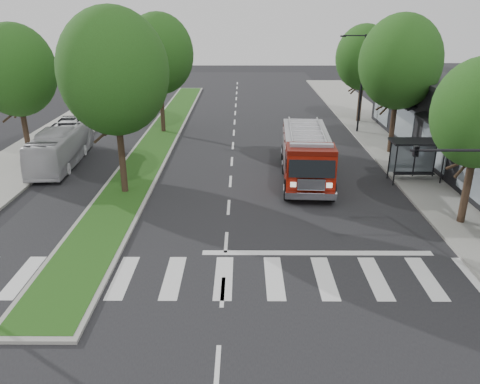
# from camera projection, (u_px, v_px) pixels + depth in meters

# --- Properties ---
(ground) EXTENTS (140.00, 140.00, 0.00)m
(ground) POSITION_uv_depth(u_px,v_px,m) (226.00, 242.00, 21.29)
(ground) COLOR black
(ground) RESTS_ON ground
(sidewalk_right) EXTENTS (5.00, 80.00, 0.15)m
(sidewalk_right) POSITION_uv_depth(u_px,v_px,m) (422.00, 170.00, 30.50)
(sidewalk_right) COLOR gray
(sidewalk_right) RESTS_ON ground
(sidewalk_left) EXTENTS (5.00, 80.00, 0.15)m
(sidewalk_left) POSITION_uv_depth(u_px,v_px,m) (10.00, 169.00, 30.63)
(sidewalk_left) COLOR gray
(sidewalk_left) RESTS_ON ground
(median) EXTENTS (3.00, 50.00, 0.15)m
(median) POSITION_uv_depth(u_px,v_px,m) (160.00, 138.00, 38.03)
(median) COLOR gray
(median) RESTS_ON ground
(bus_shelter) EXTENTS (3.20, 1.60, 2.61)m
(bus_shelter) POSITION_uv_depth(u_px,v_px,m) (416.00, 149.00, 28.06)
(bus_shelter) COLOR black
(bus_shelter) RESTS_ON ground
(tree_right_mid) EXTENTS (5.60, 5.60, 9.72)m
(tree_right_mid) POSITION_uv_depth(u_px,v_px,m) (400.00, 62.00, 31.87)
(tree_right_mid) COLOR black
(tree_right_mid) RESTS_ON ground
(tree_right_far) EXTENTS (5.00, 5.00, 8.73)m
(tree_right_far) POSITION_uv_depth(u_px,v_px,m) (364.00, 57.00, 41.41)
(tree_right_far) COLOR black
(tree_right_far) RESTS_ON ground
(tree_median_near) EXTENTS (5.80, 5.80, 10.16)m
(tree_median_near) POSITION_uv_depth(u_px,v_px,m) (114.00, 72.00, 24.39)
(tree_median_near) COLOR black
(tree_median_near) RESTS_ON ground
(tree_median_far) EXTENTS (5.60, 5.60, 9.72)m
(tree_median_far) POSITION_uv_depth(u_px,v_px,m) (159.00, 54.00, 37.53)
(tree_median_far) COLOR black
(tree_median_far) RESTS_ON ground
(tree_left_mid) EXTENTS (5.20, 5.20, 9.16)m
(tree_left_mid) POSITION_uv_depth(u_px,v_px,m) (15.00, 70.00, 30.25)
(tree_left_mid) COLOR black
(tree_left_mid) RESTS_ON ground
(streetlight_right_far) EXTENTS (2.11, 0.20, 8.00)m
(streetlight_right_far) POSITION_uv_depth(u_px,v_px,m) (360.00, 80.00, 38.19)
(streetlight_right_far) COLOR black
(streetlight_right_far) RESTS_ON ground
(fire_engine) EXTENTS (3.27, 9.25, 3.16)m
(fire_engine) POSITION_uv_depth(u_px,v_px,m) (306.00, 155.00, 28.67)
(fire_engine) COLOR #4F0B04
(fire_engine) RESTS_ON ground
(city_bus) EXTENTS (2.73, 9.26, 2.55)m
(city_bus) POSITION_uv_depth(u_px,v_px,m) (62.00, 145.00, 31.60)
(city_bus) COLOR #B7B7BC
(city_bus) RESTS_ON ground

